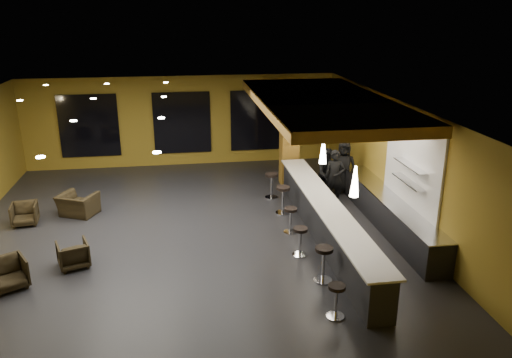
{
  "coord_description": "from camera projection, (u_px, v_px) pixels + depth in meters",
  "views": [
    {
      "loc": [
        -0.05,
        -12.83,
        5.93
      ],
      "look_at": [
        2.0,
        0.5,
        1.3
      ],
      "focal_mm": 35.0,
      "sensor_mm": 36.0,
      "label": 1
    }
  ],
  "objects": [
    {
      "name": "pendant_2",
      "position": [
        301.0,
        129.0,
        15.55
      ],
      "size": [
        0.2,
        0.2,
        0.7
      ],
      "primitive_type": "cone",
      "color": "white",
      "rests_on": "wood_soffit"
    },
    {
      "name": "window_left",
      "position": [
        89.0,
        126.0,
        18.89
      ],
      "size": [
        2.2,
        0.06,
        2.4
      ],
      "primitive_type": "cube",
      "color": "black",
      "rests_on": "wall_back"
    },
    {
      "name": "staff_c",
      "position": [
        343.0,
        167.0,
        16.67
      ],
      "size": [
        1.01,
        0.82,
        1.78
      ],
      "primitive_type": "imported",
      "rotation": [
        0.0,
        0.0,
        -0.34
      ],
      "color": "black",
      "rests_on": "floor"
    },
    {
      "name": "wood_soffit",
      "position": [
        322.0,
        102.0,
        14.34
      ],
      "size": [
        3.6,
        8.0,
        0.28
      ],
      "primitive_type": "cube",
      "color": "#B17E33",
      "rests_on": "ceiling"
    },
    {
      "name": "staff_b",
      "position": [
        328.0,
        174.0,
        16.13
      ],
      "size": [
        0.85,
        0.68,
        1.69
      ],
      "primitive_type": "imported",
      "rotation": [
        0.0,
        0.0,
        0.05
      ],
      "color": "black",
      "rests_on": "floor"
    },
    {
      "name": "bar_top",
      "position": [
        326.0,
        204.0,
        13.18
      ],
      "size": [
        0.78,
        8.1,
        0.05
      ],
      "primitive_type": "cube",
      "color": "beige",
      "rests_on": "bar_counter"
    },
    {
      "name": "tile_backsplash",
      "position": [
        412.0,
        165.0,
        13.2
      ],
      "size": [
        0.06,
        3.2,
        2.4
      ],
      "primitive_type": "cube",
      "color": "white",
      "rests_on": "wall_right"
    },
    {
      "name": "armchair_b",
      "position": [
        73.0,
        254.0,
        11.99
      ],
      "size": [
        0.89,
        0.9,
        0.64
      ],
      "primitive_type": "imported",
      "rotation": [
        0.0,
        0.0,
        3.49
      ],
      "color": "black",
      "rests_on": "floor"
    },
    {
      "name": "prep_counter",
      "position": [
        388.0,
        213.0,
        14.13
      ],
      "size": [
        0.7,
        6.0,
        0.86
      ],
      "primitive_type": "cube",
      "color": "black",
      "rests_on": "floor"
    },
    {
      "name": "prep_top",
      "position": [
        390.0,
        198.0,
        13.98
      ],
      "size": [
        0.72,
        6.0,
        0.03
      ],
      "primitive_type": "cube",
      "color": "silver",
      "rests_on": "prep_counter"
    },
    {
      "name": "wall_shelf_upper",
      "position": [
        411.0,
        166.0,
        12.97
      ],
      "size": [
        0.3,
        1.5,
        0.03
      ],
      "primitive_type": "cube",
      "color": "silver",
      "rests_on": "wall_right"
    },
    {
      "name": "bar_stool_2",
      "position": [
        300.0,
        238.0,
        12.47
      ],
      "size": [
        0.38,
        0.38,
        0.76
      ],
      "rotation": [
        0.0,
        0.0,
        -0.03
      ],
      "color": "silver",
      "rests_on": "floor"
    },
    {
      "name": "pendant_0",
      "position": [
        355.0,
        181.0,
        10.88
      ],
      "size": [
        0.2,
        0.2,
        0.7
      ],
      "primitive_type": "cone",
      "color": "white",
      "rests_on": "wood_soffit"
    },
    {
      "name": "armchair_a",
      "position": [
        8.0,
        274.0,
        11.06
      ],
      "size": [
        1.02,
        1.03,
        0.69
      ],
      "primitive_type": "imported",
      "rotation": [
        0.0,
        0.0,
        0.51
      ],
      "color": "black",
      "rests_on": "floor"
    },
    {
      "name": "bar_counter",
      "position": [
        325.0,
        222.0,
        13.35
      ],
      "size": [
        0.6,
        8.0,
        1.0
      ],
      "primitive_type": "cube",
      "color": "black",
      "rests_on": "floor"
    },
    {
      "name": "floor",
      "position": [
        188.0,
        234.0,
        13.94
      ],
      "size": [
        12.0,
        13.0,
        0.1
      ],
      "primitive_type": "cube",
      "color": "black",
      "rests_on": "ground"
    },
    {
      "name": "bar_stool_3",
      "position": [
        290.0,
        217.0,
        13.76
      ],
      "size": [
        0.37,
        0.37,
        0.74
      ],
      "rotation": [
        0.0,
        0.0,
        0.1
      ],
      "color": "silver",
      "rests_on": "floor"
    },
    {
      "name": "staff_a",
      "position": [
        335.0,
        177.0,
        15.76
      ],
      "size": [
        0.75,
        0.62,
        1.74
      ],
      "primitive_type": "imported",
      "rotation": [
        0.0,
        0.0,
        -0.38
      ],
      "color": "black",
      "rests_on": "floor"
    },
    {
      "name": "pendant_1",
      "position": [
        323.0,
        151.0,
        13.22
      ],
      "size": [
        0.2,
        0.2,
        0.7
      ],
      "primitive_type": "cone",
      "color": "white",
      "rests_on": "wood_soffit"
    },
    {
      "name": "bar_stool_0",
      "position": [
        336.0,
        297.0,
        9.96
      ],
      "size": [
        0.37,
        0.37,
        0.73
      ],
      "rotation": [
        0.0,
        0.0,
        -0.36
      ],
      "color": "silver",
      "rests_on": "floor"
    },
    {
      "name": "bar_stool_1",
      "position": [
        324.0,
        260.0,
        11.27
      ],
      "size": [
        0.43,
        0.43,
        0.85
      ],
      "rotation": [
        0.0,
        0.0,
        0.08
      ],
      "color": "silver",
      "rests_on": "floor"
    },
    {
      "name": "wall_back",
      "position": [
        182.0,
        121.0,
        19.48
      ],
      "size": [
        12.0,
        0.1,
        3.5
      ],
      "primitive_type": "cube",
      "color": "olive",
      "rests_on": "floor"
    },
    {
      "name": "bar_stool_4",
      "position": [
        283.0,
        196.0,
        15.03
      ],
      "size": [
        0.44,
        0.44,
        0.86
      ],
      "rotation": [
        0.0,
        0.0,
        -0.39
      ],
      "color": "silver",
      "rests_on": "floor"
    },
    {
      "name": "ceiling",
      "position": [
        182.0,
        106.0,
        12.77
      ],
      "size": [
        12.0,
        13.0,
        0.1
      ],
      "primitive_type": "cube",
      "color": "black"
    },
    {
      "name": "window_center",
      "position": [
        182.0,
        123.0,
        19.39
      ],
      "size": [
        2.2,
        0.06,
        2.4
      ],
      "primitive_type": "cube",
      "color": "black",
      "rests_on": "wall_back"
    },
    {
      "name": "window_right",
      "position": [
        258.0,
        120.0,
        19.82
      ],
      "size": [
        2.2,
        0.06,
        2.4
      ],
      "primitive_type": "cube",
      "color": "black",
      "rests_on": "wall_back"
    },
    {
      "name": "armchair_d",
      "position": [
        78.0,
        205.0,
        14.99
      ],
      "size": [
        1.32,
        1.26,
        0.67
      ],
      "primitive_type": "imported",
      "rotation": [
        0.0,
        0.0,
        2.71
      ],
      "color": "black",
      "rests_on": "floor"
    },
    {
      "name": "bar_stool_5",
      "position": [
        272.0,
        182.0,
        16.28
      ],
      "size": [
        0.43,
        0.43,
        0.84
      ],
      "rotation": [
        0.0,
        0.0,
        0.27
      ],
      "color": "silver",
      "rests_on": "floor"
    },
    {
      "name": "wall_right",
      "position": [
        399.0,
        163.0,
        14.22
      ],
      "size": [
        0.1,
        13.0,
        3.5
      ],
      "primitive_type": "cube",
      "color": "olive",
      "rests_on": "floor"
    },
    {
      "name": "armchair_c",
      "position": [
        25.0,
        214.0,
        14.34
      ],
      "size": [
        0.78,
        0.8,
        0.65
      ],
      "primitive_type": "imported",
      "rotation": [
        0.0,
        0.0,
        0.13
      ],
      "color": "black",
      "rests_on": "floor"
    },
    {
      "name": "wall_front",
      "position": [
        194.0,
        312.0,
        7.23
      ],
      "size": [
        12.0,
        0.1,
        3.5
      ],
      "primitive_type": "cube",
      "color": "olive",
      "rests_on": "floor"
    },
    {
      "name": "wall_shelf_lower",
      "position": [
        409.0,
        182.0,
        13.12
      ],
      "size": [
        0.3,
        1.5,
        0.03
      ],
      "primitive_type": "cube",
      "color": "silver",
      "rests_on": "wall_right"
    },
    {
      "name": "column",
      "position": [
        290.0,
        136.0,
        17.25
      ],
      "size": [
        0.6,
        0.6,
        3.5
      ],
      "primitive_type": "cube",
      "color": "brown",
      "rests_on": "floor"
    }
  ]
}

